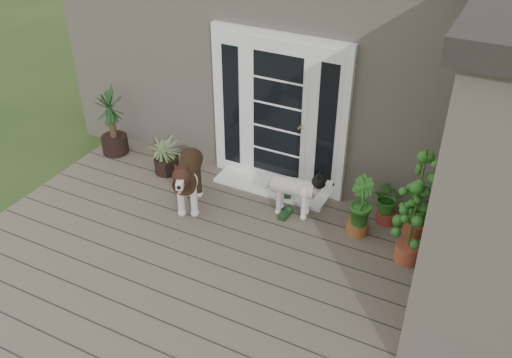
% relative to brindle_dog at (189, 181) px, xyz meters
% --- Properties ---
extents(deck, '(6.20, 4.60, 0.12)m').
position_rel_brindle_dog_xyz_m(deck, '(0.98, -1.18, -0.45)').
color(deck, '#6B5B4C').
rests_on(deck, ground).
extents(house_main, '(7.40, 4.00, 3.10)m').
position_rel_brindle_dog_xyz_m(house_main, '(0.98, 3.07, 1.04)').
color(house_main, '#665E54').
rests_on(house_main, ground).
extents(door_unit, '(1.90, 0.14, 2.15)m').
position_rel_brindle_dog_xyz_m(door_unit, '(0.78, 1.02, 0.68)').
color(door_unit, white).
rests_on(door_unit, deck).
extents(door_step, '(1.60, 0.40, 0.05)m').
position_rel_brindle_dog_xyz_m(door_step, '(0.78, 0.82, -0.37)').
color(door_step, white).
rests_on(door_step, deck).
extents(brindle_dog, '(0.75, 1.02, 0.78)m').
position_rel_brindle_dog_xyz_m(brindle_dog, '(0.00, 0.00, 0.00)').
color(brindle_dog, '#312012').
rests_on(brindle_dog, deck).
extents(white_dog, '(0.77, 0.40, 0.61)m').
position_rel_brindle_dog_xyz_m(white_dog, '(1.27, 0.45, -0.09)').
color(white_dog, white).
rests_on(white_dog, deck).
extents(spider_plant, '(0.77, 0.77, 0.63)m').
position_rel_brindle_dog_xyz_m(spider_plant, '(-0.75, 0.55, -0.08)').
color(spider_plant, '#9FB56F').
rests_on(spider_plant, deck).
extents(yucca, '(0.75, 0.75, 1.08)m').
position_rel_brindle_dog_xyz_m(yucca, '(-1.77, 0.66, 0.15)').
color(yucca, black).
rests_on(yucca, deck).
extents(herb_a, '(0.51, 0.51, 0.51)m').
position_rel_brindle_dog_xyz_m(herb_a, '(2.39, 0.82, -0.14)').
color(herb_a, '#18561B').
rests_on(herb_a, deck).
extents(herb_b, '(0.52, 0.52, 0.56)m').
position_rel_brindle_dog_xyz_m(herb_b, '(2.14, 0.45, -0.11)').
color(herb_b, '#1B5919').
rests_on(herb_b, deck).
extents(herb_c, '(0.41, 0.41, 0.55)m').
position_rel_brindle_dog_xyz_m(herb_c, '(2.77, 0.77, -0.12)').
color(herb_c, '#23621C').
rests_on(herb_c, deck).
extents(sapling, '(0.55, 0.55, 1.55)m').
position_rel_brindle_dog_xyz_m(sapling, '(2.81, 0.23, 0.38)').
color(sapling, '#1D5919').
rests_on(sapling, deck).
extents(clog_left, '(0.28, 0.35, 0.10)m').
position_rel_brindle_dog_xyz_m(clog_left, '(1.04, 0.76, -0.34)').
color(clog_left, black).
rests_on(clog_left, deck).
extents(clog_right, '(0.16, 0.30, 0.09)m').
position_rel_brindle_dog_xyz_m(clog_right, '(1.21, 0.36, -0.35)').
color(clog_right, '#153518').
rests_on(clog_right, deck).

